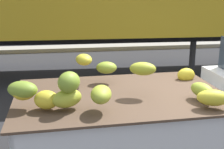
% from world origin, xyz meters
% --- Properties ---
extents(curb_strip, '(80.00, 0.80, 0.16)m').
position_xyz_m(curb_strip, '(0.00, 8.41, 0.08)').
color(curb_strip, gray).
rests_on(curb_strip, ground).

